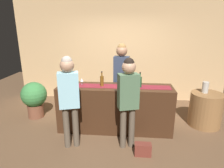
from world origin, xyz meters
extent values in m
plane|color=brown|center=(0.00, 0.00, 0.00)|extent=(10.00, 10.00, 0.00)
cube|color=tan|center=(0.00, 1.90, 1.45)|extent=(6.00, 0.12, 2.90)
cube|color=#3D2314|center=(0.00, 0.00, 0.48)|extent=(2.32, 0.60, 0.95)
cube|color=maroon|center=(0.00, 0.00, 0.95)|extent=(2.21, 0.28, 0.01)
cylinder|color=#194723|center=(0.49, 0.00, 1.06)|extent=(0.07, 0.07, 0.21)
cylinder|color=#194723|center=(0.49, 0.00, 1.20)|extent=(0.03, 0.03, 0.08)
cylinder|color=black|center=(0.49, 0.00, 1.24)|extent=(0.03, 0.03, 0.02)
cylinder|color=brown|center=(-0.27, 0.00, 1.06)|extent=(0.07, 0.07, 0.21)
cylinder|color=brown|center=(-0.27, 0.00, 1.20)|extent=(0.03, 0.03, 0.08)
cylinder|color=black|center=(-0.27, 0.00, 1.24)|extent=(0.03, 0.03, 0.02)
cylinder|color=silver|center=(-0.86, -0.02, 0.95)|extent=(0.06, 0.06, 0.00)
cylinder|color=silver|center=(-0.86, -0.02, 0.99)|extent=(0.01, 0.01, 0.07)
cone|color=silver|center=(-0.86, -0.02, 1.06)|extent=(0.07, 0.07, 0.06)
cylinder|color=silver|center=(-0.69, 0.04, 0.95)|extent=(0.06, 0.06, 0.00)
cylinder|color=silver|center=(-0.69, 0.04, 0.99)|extent=(0.01, 0.01, 0.07)
cone|color=silver|center=(-0.69, 0.04, 1.06)|extent=(0.07, 0.07, 0.06)
cylinder|color=#26262B|center=(0.18, 0.57, 0.41)|extent=(0.11, 0.11, 0.82)
cylinder|color=#26262B|center=(0.02, 0.59, 0.41)|extent=(0.11, 0.11, 0.82)
cube|color=#2D384C|center=(0.10, 0.58, 1.15)|extent=(0.36, 0.24, 0.65)
sphere|color=#9E7051|center=(0.10, 0.58, 1.60)|extent=(0.25, 0.25, 0.25)
sphere|color=olive|center=(0.10, 0.58, 1.67)|extent=(0.19, 0.19, 0.19)
cylinder|color=brown|center=(0.19, -0.64, 0.38)|extent=(0.11, 0.11, 0.76)
cylinder|color=brown|center=(0.34, -0.60, 0.38)|extent=(0.11, 0.11, 0.76)
cube|color=#4C6B4C|center=(0.27, -0.62, 1.06)|extent=(0.38, 0.29, 0.60)
sphere|color=tan|center=(0.27, -0.62, 1.48)|extent=(0.23, 0.23, 0.23)
sphere|color=black|center=(0.27, -0.62, 1.54)|extent=(0.18, 0.18, 0.18)
cylinder|color=brown|center=(-0.81, -0.72, 0.39)|extent=(0.11, 0.11, 0.77)
cylinder|color=brown|center=(-0.66, -0.67, 0.39)|extent=(0.11, 0.11, 0.77)
cube|color=#99D1E0|center=(-0.74, -0.69, 1.08)|extent=(0.38, 0.29, 0.61)
sphere|color=tan|center=(-0.74, -0.69, 1.50)|extent=(0.23, 0.23, 0.23)
sphere|color=#AD9E8E|center=(-0.74, -0.69, 1.57)|extent=(0.18, 0.18, 0.18)
cylinder|color=olive|center=(1.96, 0.35, 0.37)|extent=(0.68, 0.68, 0.74)
cylinder|color=#B7B2A8|center=(1.91, 0.40, 0.86)|extent=(0.13, 0.13, 0.24)
cylinder|color=brown|center=(-1.95, 0.41, 0.16)|extent=(0.36, 0.36, 0.32)
sphere|color=#387A3D|center=(-1.95, 0.41, 0.57)|extent=(0.59, 0.59, 0.59)
cube|color=brown|center=(0.54, -0.85, 0.11)|extent=(0.28, 0.14, 0.22)
camera|label=1|loc=(0.27, -3.72, 2.11)|focal=31.12mm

